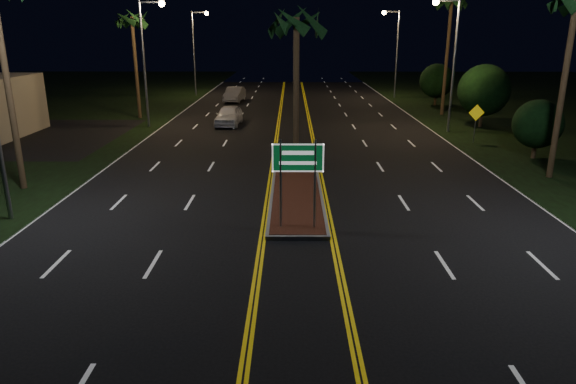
{
  "coord_description": "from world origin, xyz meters",
  "views": [
    {
      "loc": [
        -0.23,
        -14.43,
        6.86
      ],
      "look_at": [
        -0.33,
        1.4,
        1.9
      ],
      "focal_mm": 32.0,
      "sensor_mm": 36.0,
      "label": 1
    }
  ],
  "objects_px": {
    "median_island": "(296,193)",
    "palm_median": "(296,22)",
    "streetlight_right_mid": "(450,50)",
    "car_near": "(229,114)",
    "palm_right_far": "(452,2)",
    "warning_sign": "(476,118)",
    "streetlight_left_far": "(197,43)",
    "shrub_far": "(437,81)",
    "shrub_mid": "(484,90)",
    "streetlight_left_mid": "(148,49)",
    "streetlight_right_far": "(394,44)",
    "palm_left_far": "(132,20)",
    "car_far": "(235,93)",
    "highway_sign": "(298,166)",
    "shrub_near": "(538,124)"
  },
  "relations": [
    {
      "from": "palm_median",
      "to": "palm_left_far",
      "type": "relative_size",
      "value": 0.94
    },
    {
      "from": "highway_sign",
      "to": "shrub_far",
      "type": "height_order",
      "value": "shrub_far"
    },
    {
      "from": "streetlight_left_mid",
      "to": "car_near",
      "type": "height_order",
      "value": "streetlight_left_mid"
    },
    {
      "from": "streetlight_left_mid",
      "to": "streetlight_right_far",
      "type": "relative_size",
      "value": 1.0
    },
    {
      "from": "streetlight_right_far",
      "to": "highway_sign",
      "type": "bearing_deg",
      "value": -105.15
    },
    {
      "from": "highway_sign",
      "to": "car_far",
      "type": "distance_m",
      "value": 36.34
    },
    {
      "from": "highway_sign",
      "to": "streetlight_right_far",
      "type": "xyz_separation_m",
      "value": [
        10.61,
        39.2,
        3.25
      ]
    },
    {
      "from": "highway_sign",
      "to": "warning_sign",
      "type": "height_order",
      "value": "highway_sign"
    },
    {
      "from": "median_island",
      "to": "highway_sign",
      "type": "height_order",
      "value": "highway_sign"
    },
    {
      "from": "streetlight_right_mid",
      "to": "car_near",
      "type": "distance_m",
      "value": 16.57
    },
    {
      "from": "median_island",
      "to": "streetlight_left_far",
      "type": "xyz_separation_m",
      "value": [
        -10.61,
        37.0,
        5.57
      ]
    },
    {
      "from": "shrub_far",
      "to": "car_far",
      "type": "xyz_separation_m",
      "value": [
        -19.83,
        2.6,
        -1.48
      ]
    },
    {
      "from": "streetlight_right_mid",
      "to": "shrub_near",
      "type": "relative_size",
      "value": 2.73
    },
    {
      "from": "streetlight_left_far",
      "to": "streetlight_right_mid",
      "type": "height_order",
      "value": "same"
    },
    {
      "from": "shrub_near",
      "to": "streetlight_right_far",
      "type": "bearing_deg",
      "value": 95.89
    },
    {
      "from": "highway_sign",
      "to": "streetlight_left_far",
      "type": "height_order",
      "value": "streetlight_left_far"
    },
    {
      "from": "shrub_far",
      "to": "shrub_mid",
      "type": "bearing_deg",
      "value": -89.05
    },
    {
      "from": "streetlight_right_far",
      "to": "car_far",
      "type": "bearing_deg",
      "value": -168.44
    },
    {
      "from": "streetlight_left_mid",
      "to": "streetlight_left_far",
      "type": "height_order",
      "value": "same"
    },
    {
      "from": "palm_left_far",
      "to": "shrub_mid",
      "type": "relative_size",
      "value": 1.9
    },
    {
      "from": "palm_right_far",
      "to": "warning_sign",
      "type": "height_order",
      "value": "palm_right_far"
    },
    {
      "from": "car_near",
      "to": "palm_right_far",
      "type": "bearing_deg",
      "value": 19.36
    },
    {
      "from": "shrub_mid",
      "to": "car_near",
      "type": "distance_m",
      "value": 19.12
    },
    {
      "from": "median_island",
      "to": "palm_median",
      "type": "height_order",
      "value": "palm_median"
    },
    {
      "from": "car_near",
      "to": "palm_left_far",
      "type": "bearing_deg",
      "value": 159.74
    },
    {
      "from": "streetlight_left_mid",
      "to": "warning_sign",
      "type": "bearing_deg",
      "value": -14.48
    },
    {
      "from": "streetlight_right_mid",
      "to": "streetlight_right_far",
      "type": "bearing_deg",
      "value": 90.0
    },
    {
      "from": "palm_left_far",
      "to": "warning_sign",
      "type": "xyz_separation_m",
      "value": [
        24.37,
        -9.73,
        -6.15
      ]
    },
    {
      "from": "streetlight_left_far",
      "to": "car_near",
      "type": "bearing_deg",
      "value": -73.84
    },
    {
      "from": "warning_sign",
      "to": "streetlight_left_far",
      "type": "bearing_deg",
      "value": 126.5
    },
    {
      "from": "shrub_near",
      "to": "highway_sign",
      "type": "bearing_deg",
      "value": -140.31
    },
    {
      "from": "palm_median",
      "to": "car_far",
      "type": "distance_m",
      "value": 29.45
    },
    {
      "from": "palm_median",
      "to": "palm_left_far",
      "type": "height_order",
      "value": "palm_left_far"
    },
    {
      "from": "streetlight_right_far",
      "to": "shrub_far",
      "type": "relative_size",
      "value": 2.27
    },
    {
      "from": "palm_right_far",
      "to": "shrub_mid",
      "type": "height_order",
      "value": "palm_right_far"
    },
    {
      "from": "palm_right_far",
      "to": "shrub_far",
      "type": "xyz_separation_m",
      "value": [
        1.0,
        6.0,
        -6.81
      ]
    },
    {
      "from": "streetlight_left_far",
      "to": "shrub_far",
      "type": "xyz_separation_m",
      "value": [
        24.41,
        -8.0,
        -3.32
      ]
    },
    {
      "from": "palm_right_far",
      "to": "shrub_far",
      "type": "bearing_deg",
      "value": 80.54
    },
    {
      "from": "highway_sign",
      "to": "median_island",
      "type": "bearing_deg",
      "value": 90.0
    },
    {
      "from": "median_island",
      "to": "streetlight_left_far",
      "type": "relative_size",
      "value": 1.14
    },
    {
      "from": "palm_right_far",
      "to": "streetlight_right_mid",
      "type": "bearing_deg",
      "value": -105.29
    },
    {
      "from": "median_island",
      "to": "shrub_near",
      "type": "relative_size",
      "value": 3.11
    },
    {
      "from": "median_island",
      "to": "streetlight_right_mid",
      "type": "distance_m",
      "value": 19.2
    },
    {
      "from": "streetlight_right_far",
      "to": "palm_right_far",
      "type": "xyz_separation_m",
      "value": [
        2.19,
        -12.0,
        3.49
      ]
    },
    {
      "from": "highway_sign",
      "to": "streetlight_left_mid",
      "type": "bearing_deg",
      "value": 116.59
    },
    {
      "from": "palm_right_far",
      "to": "car_far",
      "type": "relative_size",
      "value": 2.01
    },
    {
      "from": "median_island",
      "to": "car_far",
      "type": "distance_m",
      "value": 32.18
    },
    {
      "from": "streetlight_left_far",
      "to": "car_far",
      "type": "distance_m",
      "value": 8.56
    },
    {
      "from": "median_island",
      "to": "shrub_mid",
      "type": "relative_size",
      "value": 2.22
    },
    {
      "from": "palm_median",
      "to": "warning_sign",
      "type": "relative_size",
      "value": 3.39
    }
  ]
}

